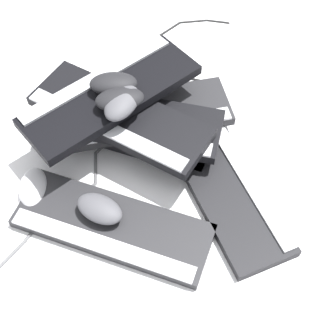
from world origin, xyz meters
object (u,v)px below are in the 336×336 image
keyboard_6 (111,94)px  mouse_3 (122,103)px  mouse_0 (100,209)px  keyboard_0 (129,126)px  keyboard_1 (112,227)px  keyboard_4 (130,121)px  mouse_4 (113,84)px  mouse_1 (33,188)px  keyboard_2 (225,185)px  keyboard_3 (144,115)px  keyboard_5 (119,117)px  mouse_2 (120,99)px

keyboard_6 → mouse_3: 0.08m
keyboard_6 → mouse_0: size_ratio=4.22×
keyboard_0 → mouse_3: mouse_3 is taller
keyboard_1 → mouse_0: (0.03, 0.02, 0.04)m
keyboard_0 → mouse_0: bearing=151.8°
mouse_0 → mouse_3: mouse_3 is taller
keyboard_1 → keyboard_4: bearing=-24.6°
keyboard_1 → mouse_4: bearing=-17.0°
mouse_1 → keyboard_1: bearing=-120.0°
keyboard_0 → keyboard_1: bearing=157.9°
keyboard_2 → mouse_3: (0.18, 0.19, 0.16)m
keyboard_1 → keyboard_3: (0.27, -0.15, 0.03)m
mouse_1 → mouse_0: bearing=-116.7°
keyboard_3 → mouse_3: bearing=133.9°
mouse_0 → mouse_3: bearing=105.1°
keyboard_3 → mouse_3: 0.15m
keyboard_5 → mouse_1: bearing=108.7°
keyboard_5 → keyboard_6: (0.05, 0.01, 0.03)m
keyboard_6 → mouse_4: size_ratio=4.22×
keyboard_4 → mouse_0: bearing=148.3°
keyboard_2 → mouse_3: mouse_3 is taller
keyboard_2 → keyboard_4: 0.27m
keyboard_3 → keyboard_6: size_ratio=0.97×
keyboard_6 → mouse_1: 0.28m
keyboard_0 → keyboard_4: (-0.03, 0.00, 0.06)m
mouse_1 → mouse_3: bearing=-61.6°
keyboard_6 → keyboard_3: bearing=-96.6°
mouse_3 → mouse_4: same height
keyboard_4 → mouse_3: size_ratio=4.14×
keyboard_5 → mouse_4: mouse_4 is taller
keyboard_2 → mouse_4: 0.35m
keyboard_0 → keyboard_6: (0.01, 0.03, 0.12)m
keyboard_2 → mouse_4: mouse_4 is taller
keyboard_4 → keyboard_5: (-0.00, 0.03, 0.03)m
keyboard_6 → mouse_0: bearing=159.4°
keyboard_5 → mouse_0: keyboard_5 is taller
keyboard_4 → mouse_3: 0.10m
keyboard_0 → mouse_4: bearing=76.0°
keyboard_2 → mouse_3: size_ratio=4.11×
keyboard_2 → mouse_0: bearing=89.3°
mouse_0 → keyboard_5: bearing=109.5°
keyboard_6 → mouse_2: bearing=-168.5°
keyboard_6 → keyboard_5: bearing=-173.2°
keyboard_2 → mouse_2: size_ratio=4.11×
keyboard_2 → keyboard_5: keyboard_5 is taller
mouse_2 → mouse_3: bearing=106.7°
keyboard_1 → keyboard_3: 0.31m
mouse_1 → keyboard_4: bearing=-57.7°
keyboard_6 → mouse_2: 0.07m
keyboard_5 → mouse_4: size_ratio=3.88×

